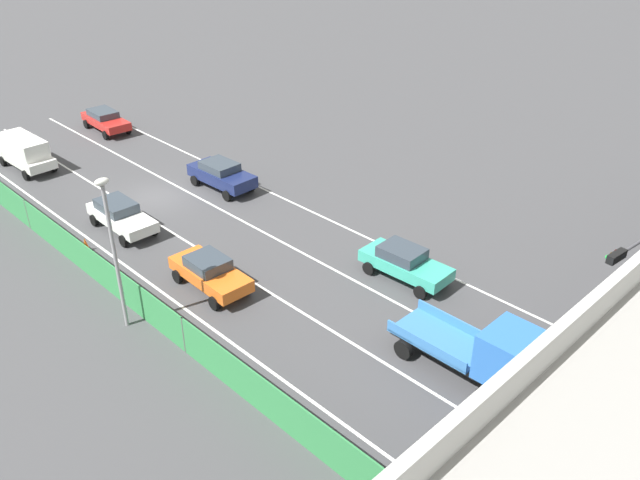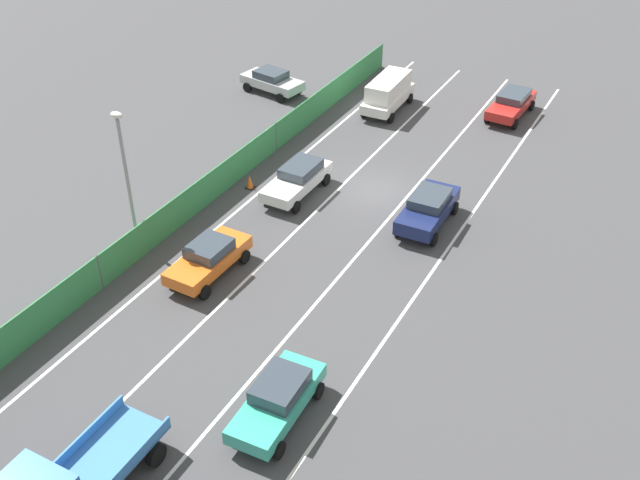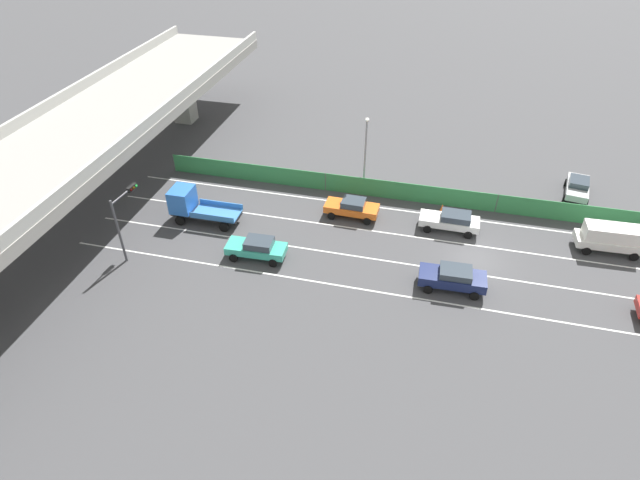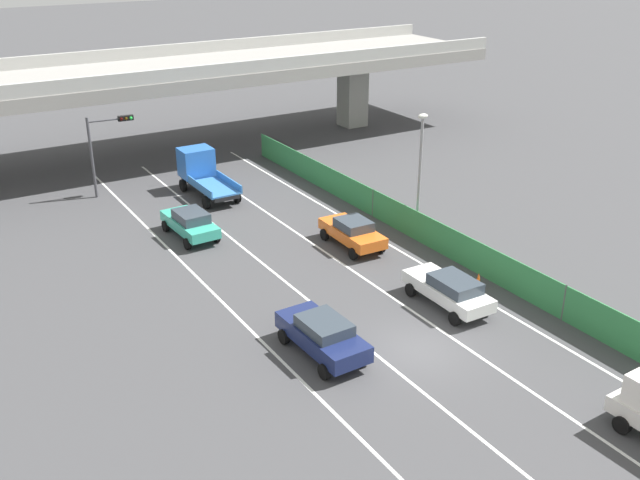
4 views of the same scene
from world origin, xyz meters
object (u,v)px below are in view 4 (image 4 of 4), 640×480
(car_hatchback_white, at_px, (449,289))
(traffic_light, at_px, (106,140))
(street_lamp, at_px, (420,161))
(traffic_cone, at_px, (478,280))
(car_taxi_orange, at_px, (352,231))
(car_taxi_teal, at_px, (190,222))
(flatbed_truck_blue, at_px, (202,171))
(car_sedan_navy, at_px, (323,334))

(car_hatchback_white, xyz_separation_m, traffic_light, (-8.79, 22.84, 2.79))
(street_lamp, bearing_deg, traffic_cone, -104.07)
(car_taxi_orange, xyz_separation_m, traffic_cone, (2.51, -7.19, -0.52))
(car_hatchback_white, bearing_deg, car_taxi_orange, 90.12)
(car_taxi_orange, distance_m, car_taxi_teal, 9.07)
(street_lamp, distance_m, traffic_cone, 8.16)
(car_hatchback_white, distance_m, street_lamp, 9.43)
(car_taxi_teal, xyz_separation_m, street_lamp, (11.29, -5.93, 3.29))
(car_taxi_teal, bearing_deg, traffic_light, 100.86)
(car_hatchback_white, height_order, flatbed_truck_blue, flatbed_truck_blue)
(car_taxi_teal, bearing_deg, traffic_cone, -53.60)
(car_taxi_orange, bearing_deg, street_lamp, -2.59)
(car_taxi_teal, xyz_separation_m, car_hatchback_white, (7.04, -13.68, 0.00))
(car_sedan_navy, height_order, car_taxi_orange, car_sedan_navy)
(car_sedan_navy, relative_size, traffic_cone, 6.12)
(flatbed_truck_blue, distance_m, traffic_light, 6.26)
(street_lamp, bearing_deg, car_taxi_orange, 177.41)
(traffic_cone, bearing_deg, car_sedan_navy, -172.80)
(car_taxi_teal, distance_m, car_hatchback_white, 15.38)
(car_sedan_navy, bearing_deg, street_lamp, 36.02)
(car_sedan_navy, height_order, car_taxi_teal, car_sedan_navy)
(street_lamp, bearing_deg, car_hatchback_white, -118.74)
(car_hatchback_white, bearing_deg, traffic_cone, 16.73)
(car_taxi_orange, distance_m, flatbed_truck_blue, 12.91)
(car_sedan_navy, xyz_separation_m, traffic_light, (-1.77, 23.29, 2.75))
(traffic_light, distance_m, traffic_cone, 25.03)
(car_taxi_teal, relative_size, car_hatchback_white, 0.96)
(street_lamp, bearing_deg, car_taxi_teal, 152.28)
(street_lamp, bearing_deg, car_sedan_navy, -143.98)
(car_sedan_navy, xyz_separation_m, car_taxi_orange, (7.01, 8.39, -0.05))
(car_hatchback_white, height_order, traffic_light, traffic_light)
(car_hatchback_white, distance_m, flatbed_truck_blue, 20.66)
(car_taxi_teal, height_order, flatbed_truck_blue, flatbed_truck_blue)
(flatbed_truck_blue, bearing_deg, car_taxi_orange, -74.19)
(car_sedan_navy, xyz_separation_m, car_hatchback_white, (7.03, 0.45, -0.04))
(car_sedan_navy, distance_m, traffic_cone, 9.62)
(car_taxi_teal, relative_size, flatbed_truck_blue, 0.80)
(car_taxi_teal, distance_m, traffic_light, 9.74)
(car_taxi_teal, height_order, traffic_light, traffic_light)
(car_hatchback_white, height_order, traffic_cone, car_hatchback_white)
(car_taxi_orange, distance_m, traffic_cone, 7.63)
(car_taxi_teal, bearing_deg, car_sedan_navy, -89.97)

